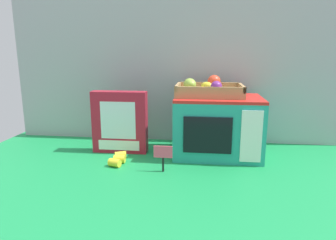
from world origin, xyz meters
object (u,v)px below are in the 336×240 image
(toy_microwave, at_px, (217,126))
(food_groups_crate, at_px, (208,90))
(cookie_set_box, at_px, (120,122))
(loose_toy_banana, at_px, (118,159))
(price_sign, at_px, (162,155))

(toy_microwave, distance_m, food_groups_crate, 0.16)
(cookie_set_box, bearing_deg, toy_microwave, 1.72)
(loose_toy_banana, bearing_deg, cookie_set_box, 101.60)
(price_sign, bearing_deg, food_groups_crate, 55.64)
(food_groups_crate, height_order, loose_toy_banana, food_groups_crate)
(cookie_set_box, bearing_deg, food_groups_crate, 5.46)
(toy_microwave, xyz_separation_m, cookie_set_box, (-0.43, -0.01, 0.01))
(toy_microwave, relative_size, price_sign, 3.62)
(toy_microwave, relative_size, food_groups_crate, 1.29)
(food_groups_crate, xyz_separation_m, price_sign, (-0.17, -0.24, -0.21))
(food_groups_crate, xyz_separation_m, cookie_set_box, (-0.38, -0.04, -0.14))
(food_groups_crate, height_order, price_sign, food_groups_crate)
(cookie_set_box, distance_m, loose_toy_banana, 0.18)
(toy_microwave, distance_m, price_sign, 0.31)
(food_groups_crate, bearing_deg, price_sign, -124.36)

